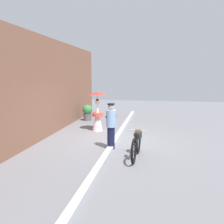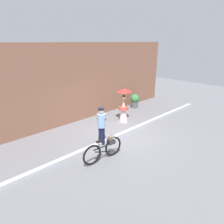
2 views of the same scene
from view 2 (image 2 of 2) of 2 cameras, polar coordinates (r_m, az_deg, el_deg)
The scene contains 7 objects.
ground_plane at distance 9.25m, azimuth 1.56°, elevation -7.11°, with size 30.00×30.00×0.00m, color slate.
building_wall at distance 10.88m, azimuth -10.06°, elevation 8.09°, with size 14.00×0.40×4.10m, color brown.
sidewalk_curb at distance 9.23m, azimuth 1.56°, elevation -6.78°, with size 14.00×0.20×0.12m, color #B2B2B7.
bicycle_near_officer at distance 7.46m, azimuth -2.19°, elevation -10.33°, with size 1.72×0.48×0.84m.
person_officer at distance 8.31m, azimuth -3.01°, elevation -3.87°, with size 0.34×0.35×1.60m.
person_with_parasol at distance 10.69m, azimuth 3.34°, elevation 1.84°, with size 0.79×0.79×1.81m.
potted_plant_by_door at distance 13.22m, azimuth 6.54°, elevation 3.31°, with size 0.57×0.56×0.90m.
Camera 2 is at (-5.88, -5.82, 4.14)m, focal length 32.20 mm.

